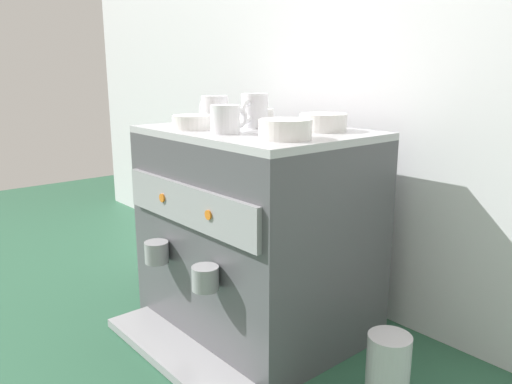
% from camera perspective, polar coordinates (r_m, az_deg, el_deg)
% --- Properties ---
extents(ground_plane, '(4.00, 4.00, 0.00)m').
position_cam_1_polar(ground_plane, '(1.33, -0.00, -14.61)').
color(ground_plane, '#28563D').
extents(tiled_backsplash_wall, '(2.80, 0.03, 0.96)m').
position_cam_1_polar(tiled_backsplash_wall, '(1.38, 9.19, 7.24)').
color(tiled_backsplash_wall, silver).
rests_on(tiled_backsplash_wall, ground_plane).
extents(espresso_machine, '(0.52, 0.49, 0.50)m').
position_cam_1_polar(espresso_machine, '(1.23, -0.15, -4.50)').
color(espresso_machine, '#4C4C51').
rests_on(espresso_machine, ground_plane).
extents(ceramic_cup_0, '(0.06, 0.10, 0.06)m').
position_cam_1_polar(ceramic_cup_0, '(1.09, -3.39, 8.29)').
color(ceramic_cup_0, white).
rests_on(ceramic_cup_0, espresso_machine).
extents(ceramic_cup_1, '(0.07, 0.10, 0.08)m').
position_cam_1_polar(ceramic_cup_1, '(1.21, -0.24, 9.27)').
color(ceramic_cup_1, white).
rests_on(ceramic_cup_1, espresso_machine).
extents(ceramic_cup_2, '(0.10, 0.07, 0.07)m').
position_cam_1_polar(ceramic_cup_2, '(1.28, -4.82, 9.27)').
color(ceramic_cup_2, white).
rests_on(ceramic_cup_2, espresso_machine).
extents(ceramic_bowl_0, '(0.11, 0.11, 0.04)m').
position_cam_1_polar(ceramic_bowl_0, '(1.15, 7.66, 7.83)').
color(ceramic_bowl_0, white).
rests_on(ceramic_bowl_0, espresso_machine).
extents(ceramic_bowl_1, '(0.11, 0.11, 0.04)m').
position_cam_1_polar(ceramic_bowl_1, '(1.00, 3.35, 7.10)').
color(ceramic_bowl_1, white).
rests_on(ceramic_bowl_1, espresso_machine).
extents(ceramic_bowl_2, '(0.09, 0.09, 0.03)m').
position_cam_1_polar(ceramic_bowl_2, '(1.34, -0.03, 8.69)').
color(ceramic_bowl_2, white).
rests_on(ceramic_bowl_2, espresso_machine).
extents(ceramic_bowl_3, '(0.10, 0.10, 0.03)m').
position_cam_1_polar(ceramic_bowl_3, '(1.19, -7.09, 7.87)').
color(ceramic_bowl_3, white).
rests_on(ceramic_bowl_3, espresso_machine).
extents(coffee_grinder, '(0.17, 0.17, 0.45)m').
position_cam_1_polar(coffee_grinder, '(1.63, -9.08, -0.89)').
color(coffee_grinder, '#939399').
rests_on(coffee_grinder, ground_plane).
extents(milk_pitcher, '(0.08, 0.08, 0.15)m').
position_cam_1_polar(milk_pitcher, '(1.04, 14.77, -19.12)').
color(milk_pitcher, '#B7B7BC').
rests_on(milk_pitcher, ground_plane).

